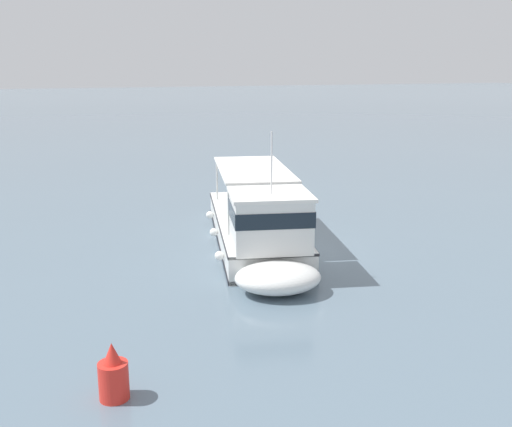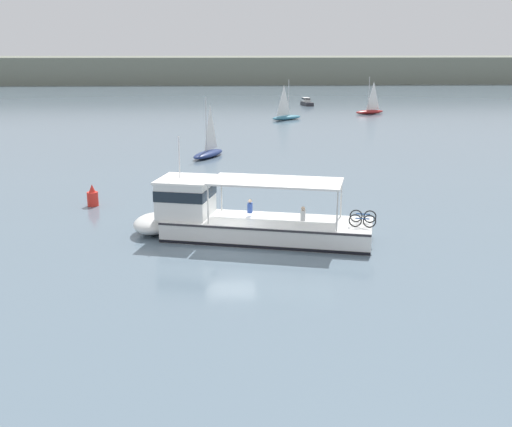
{
  "view_description": "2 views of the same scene",
  "coord_description": "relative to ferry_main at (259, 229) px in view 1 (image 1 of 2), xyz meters",
  "views": [
    {
      "loc": [
        -21.27,
        9.8,
        7.5
      ],
      "look_at": [
        1.34,
        0.83,
        1.4
      ],
      "focal_mm": 41.32,
      "sensor_mm": 36.0,
      "label": 1
    },
    {
      "loc": [
        -0.09,
        -30.67,
        9.93
      ],
      "look_at": [
        1.34,
        0.83,
        1.4
      ],
      "focal_mm": 43.97,
      "sensor_mm": 36.0,
      "label": 2
    }
  ],
  "objects": [
    {
      "name": "ground_plane",
      "position": [
        -0.35,
        -1.08,
        -1.01
      ],
      "size": [
        400.0,
        400.0,
        0.0
      ],
      "primitive_type": "plane",
      "color": "slate"
    },
    {
      "name": "ferry_main",
      "position": [
        0.0,
        0.0,
        0.0
      ],
      "size": [
        13.07,
        6.09,
        5.32
      ],
      "color": "white",
      "rests_on": "ground"
    },
    {
      "name": "channel_buoy",
      "position": [
        -9.05,
        7.27,
        -0.45
      ],
      "size": [
        0.7,
        0.7,
        1.4
      ],
      "color": "red",
      "rests_on": "ground"
    }
  ]
}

